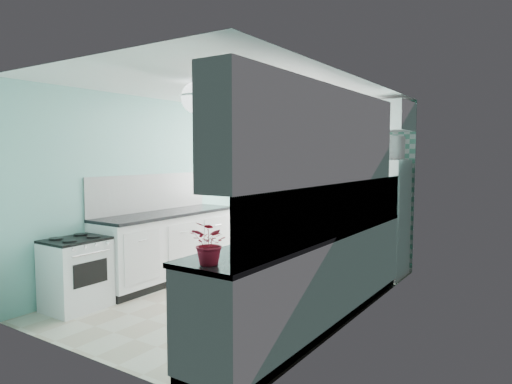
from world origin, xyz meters
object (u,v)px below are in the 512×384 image
Objects in this scene: fruit_bowl at (258,246)px; microwave at (380,148)px; potted_plant at (211,243)px; ceiling_light at (197,98)px; stove at (76,273)px; fridge at (379,218)px; sink at (345,223)px.

fruit_bowl is 3.38m from microwave.
potted_plant reaches higher than fruit_bowl.
stove is at bearing -150.12° from ceiling_light.
microwave is (0.00, 0.00, 0.99)m from fridge.
ceiling_light is 3.22m from fridge.
sink is (1.20, 1.18, -1.39)m from ceiling_light.
sink is 2.44m from potted_plant.
sink is 1.82m from fruit_bowl.
fridge reaches higher than stove.
stove is (-2.31, -3.32, -0.41)m from fridge.
fruit_bowl reaches higher than stove.
ceiling_light is 1.11× the size of potted_plant.
stove is 4.28m from microwave.
fridge is at bearing 92.93° from sink.
ceiling_light is at bearing 31.42° from stove.
ceiling_light reaches higher than stove.
potted_plant reaches higher than stove.
sink is at bearing 89.89° from fruit_bowl.
fruit_bowl is at bearing -28.14° from ceiling_light.
potted_plant is at bearing -90.00° from fruit_bowl.
microwave is at bearing 91.58° from fruit_bowl.
sink reaches higher than stove.
fridge reaches higher than sink.
fruit_bowl is (2.40, 0.05, 0.57)m from stove.
stove is 1.31× the size of microwave.
stove is at bearing 54.63° from microwave.
microwave is (-0.09, 3.27, 0.84)m from fruit_bowl.
stove is 1.43× the size of sink.
fridge is 2.78× the size of microwave.
fridge reaches higher than fruit_bowl.
ceiling_light is 2.90m from microwave.
ceiling_light is 2.13m from potted_plant.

